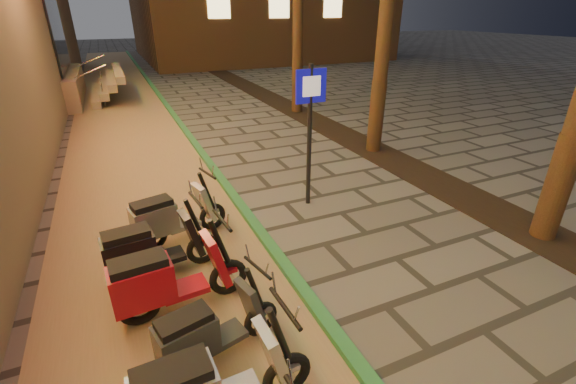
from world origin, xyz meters
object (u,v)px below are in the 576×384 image
pedestrian_sign (310,118)px  scooter_8 (165,281)px  scooter_9 (148,250)px  scooter_10 (169,218)px  scooter_7 (207,332)px

pedestrian_sign → scooter_8: 3.93m
pedestrian_sign → scooter_9: pedestrian_sign is taller
pedestrian_sign → scooter_10: pedestrian_sign is taller
pedestrian_sign → scooter_9: bearing=-159.4°
scooter_9 → scooter_10: (0.42, 0.85, -0.01)m
scooter_8 → scooter_10: size_ratio=1.08×
pedestrian_sign → scooter_10: (-2.77, -0.40, -1.28)m
scooter_9 → scooter_10: size_ratio=1.01×
pedestrian_sign → scooter_7: (-2.80, -3.07, -1.32)m
pedestrian_sign → scooter_10: bearing=-172.6°
pedestrian_sign → scooter_9: (-3.19, -1.25, -1.27)m
scooter_8 → scooter_7: bearing=-78.6°
pedestrian_sign → scooter_8: size_ratio=1.57×
pedestrian_sign → scooter_10: 3.08m
scooter_10 → scooter_8: bearing=-114.2°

